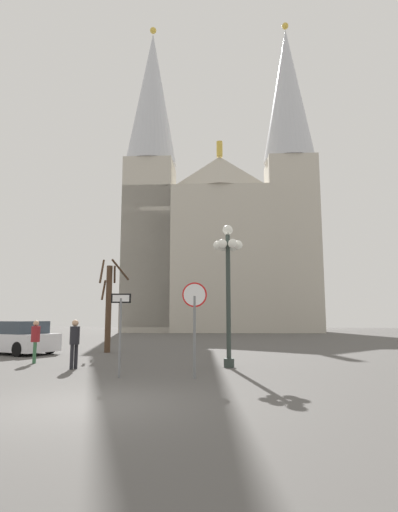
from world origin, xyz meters
The scene contains 9 objects.
ground_plane centered at (0.00, 0.00, 0.00)m, with size 120.00×120.00×0.00m, color #514F4C.
cathedral centered at (0.64, 40.72, 12.63)m, with size 22.62×11.81×37.75m.
stop_sign centered at (1.83, 3.77, 1.86)m, with size 0.71×0.15×2.69m.
one_way_arrow_sign centered at (-0.32, 3.73, 1.50)m, with size 0.57×0.12×2.38m.
street_lamp centered at (2.71, 6.49, 3.39)m, with size 1.05×0.95×4.96m.
bare_tree centered at (-3.35, 11.90, 2.32)m, with size 1.39×1.33×4.59m.
parked_car_near_white centered at (-7.43, 10.73, 0.71)m, with size 4.62×3.42×1.51m.
pedestrian_walking centered at (-4.55, 7.02, 0.95)m, with size 0.32×0.32×1.57m.
pedestrian_standing centered at (-2.40, 5.51, 0.97)m, with size 0.32×0.32×1.61m.
Camera 1 is at (3.21, -8.17, 1.71)m, focal length 29.31 mm.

